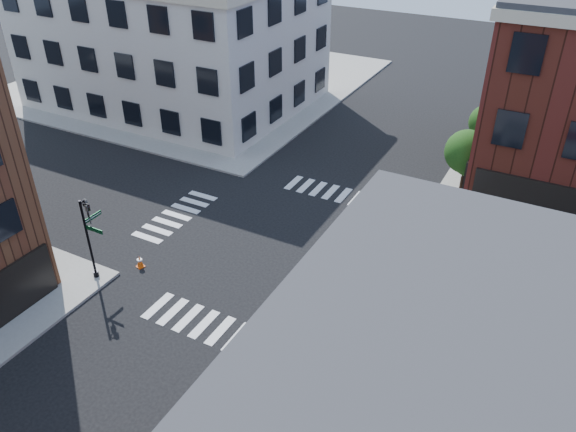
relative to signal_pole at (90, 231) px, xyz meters
The scene contains 8 objects.
ground 9.90m from the signal_pole, 44.81° to the left, with size 120.00×120.00×0.00m, color black.
sidewalk_nw 31.27m from the signal_pole, 117.29° to the left, with size 30.00×30.00×0.15m, color gray.
building_nw 25.92m from the signal_pole, 118.43° to the left, with size 22.00×16.00×11.00m, color beige.
tree_near 21.94m from the signal_pole, 49.38° to the left, with size 2.69×2.69×4.49m.
tree_far 26.78m from the signal_pole, 57.77° to the left, with size 2.43×2.43×4.07m.
signal_pole is the anchor object (origin of this frame).
box_truck 19.27m from the signal_pole, ahead, with size 8.17×3.03×3.63m.
traffic_cone 3.28m from the signal_pole, 54.14° to the left, with size 0.47×0.47×0.70m.
Camera 1 is at (12.49, -22.12, 17.85)m, focal length 35.00 mm.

